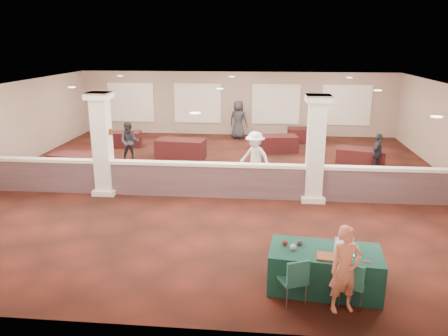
# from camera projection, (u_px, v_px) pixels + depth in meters

# --- Properties ---
(ground) EXTENTS (16.00, 16.00, 0.00)m
(ground) POSITION_uv_depth(u_px,v_px,m) (220.00, 182.00, 15.06)
(ground) COLOR #421710
(ground) RESTS_ON ground
(wall_back) EXTENTS (16.00, 0.04, 3.20)m
(wall_back) POSITION_uv_depth(u_px,v_px,m) (236.00, 104.00, 22.25)
(wall_back) COLOR gray
(wall_back) RESTS_ON ground
(wall_front) EXTENTS (16.00, 0.04, 3.20)m
(wall_front) POSITION_uv_depth(u_px,v_px,m) (167.00, 241.00, 6.96)
(wall_front) COLOR gray
(wall_front) RESTS_ON ground
(ceiling) EXTENTS (16.00, 16.00, 0.02)m
(ceiling) POSITION_uv_depth(u_px,v_px,m) (220.00, 88.00, 14.16)
(ceiling) COLOR white
(ceiling) RESTS_ON wall_back
(partition_wall) EXTENTS (15.60, 0.28, 1.10)m
(partition_wall) POSITION_uv_depth(u_px,v_px,m) (215.00, 179.00, 13.46)
(partition_wall) COLOR #4E3437
(partition_wall) RESTS_ON ground
(column_left) EXTENTS (0.72, 0.72, 3.20)m
(column_left) POSITION_uv_depth(u_px,v_px,m) (102.00, 143.00, 13.49)
(column_left) COLOR silver
(column_left) RESTS_ON ground
(column_right) EXTENTS (0.72, 0.72, 3.20)m
(column_right) POSITION_uv_depth(u_px,v_px,m) (315.00, 148.00, 12.89)
(column_right) COLOR silver
(column_right) RESTS_ON ground
(sconce_left) EXTENTS (0.12, 0.12, 0.18)m
(sconce_left) POSITION_uv_depth(u_px,v_px,m) (93.00, 132.00, 13.41)
(sconce_left) COLOR brown
(sconce_left) RESTS_ON column_left
(sconce_right) EXTENTS (0.12, 0.12, 0.18)m
(sconce_right) POSITION_uv_depth(u_px,v_px,m) (110.00, 132.00, 13.36)
(sconce_right) COLOR brown
(sconce_right) RESTS_ON column_left
(near_table) EXTENTS (2.22, 1.27, 0.81)m
(near_table) POSITION_uv_depth(u_px,v_px,m) (324.00, 269.00, 8.48)
(near_table) COLOR #103C30
(near_table) RESTS_ON ground
(conf_chair_main) EXTENTS (0.58, 0.58, 0.90)m
(conf_chair_main) POSITION_uv_depth(u_px,v_px,m) (353.00, 280.00, 7.85)
(conf_chair_main) COLOR #1F5B54
(conf_chair_main) RESTS_ON ground
(conf_chair_side) EXTENTS (0.60, 0.60, 0.91)m
(conf_chair_side) POSITION_uv_depth(u_px,v_px,m) (295.00, 277.00, 7.94)
(conf_chair_side) COLOR #1F5B54
(conf_chair_side) RESTS_ON ground
(woman) EXTENTS (0.67, 0.55, 1.63)m
(woman) POSITION_uv_depth(u_px,v_px,m) (345.00, 269.00, 7.67)
(woman) COLOR #F5886A
(woman) RESTS_ON ground
(far_table_front_left) EXTENTS (2.07, 1.24, 0.79)m
(far_table_front_left) POSITION_uv_depth(u_px,v_px,m) (79.00, 165.00, 15.71)
(far_table_front_left) COLOR black
(far_table_front_left) RESTS_ON ground
(far_table_front_center) EXTENTS (2.05, 1.17, 0.79)m
(far_table_front_center) POSITION_uv_depth(u_px,v_px,m) (181.00, 149.00, 17.99)
(far_table_front_center) COLOR black
(far_table_front_center) RESTS_ON ground
(far_table_front_right) EXTENTS (1.95, 1.33, 0.72)m
(far_table_front_right) POSITION_uv_depth(u_px,v_px,m) (361.00, 158.00, 16.73)
(far_table_front_right) COLOR black
(far_table_front_right) RESTS_ON ground
(far_table_back_left) EXTENTS (1.78, 1.06, 0.68)m
(far_table_back_left) POSITION_uv_depth(u_px,v_px,m) (122.00, 139.00, 20.03)
(far_table_back_left) COLOR black
(far_table_back_left) RESTS_ON ground
(far_table_back_center) EXTENTS (1.92, 1.19, 0.73)m
(far_table_back_center) POSITION_uv_depth(u_px,v_px,m) (276.00, 144.00, 19.02)
(far_table_back_center) COLOR black
(far_table_back_center) RESTS_ON ground
(far_table_back_right) EXTENTS (1.76, 0.93, 0.70)m
(far_table_back_right) POSITION_uv_depth(u_px,v_px,m) (306.00, 135.00, 20.81)
(far_table_back_right) COLOR black
(far_table_back_right) RESTS_ON ground
(attendee_a) EXTENTS (0.83, 0.55, 1.61)m
(attendee_a) POSITION_uv_depth(u_px,v_px,m) (130.00, 142.00, 17.39)
(attendee_a) COLOR black
(attendee_a) RESTS_ON ground
(attendee_b) EXTENTS (1.25, 1.02, 1.79)m
(attendee_b) POSITION_uv_depth(u_px,v_px,m) (255.00, 158.00, 14.70)
(attendee_b) COLOR silver
(attendee_b) RESTS_ON ground
(attendee_c) EXTENTS (0.81, 0.97, 1.50)m
(attendee_c) POSITION_uv_depth(u_px,v_px,m) (377.00, 154.00, 15.76)
(attendee_c) COLOR black
(attendee_c) RESTS_ON ground
(attendee_d) EXTENTS (1.05, 0.79, 1.89)m
(attendee_d) POSITION_uv_depth(u_px,v_px,m) (238.00, 120.00, 21.46)
(attendee_d) COLOR black
(attendee_d) RESTS_ON ground
(laptop_base) EXTENTS (0.39, 0.29, 0.02)m
(laptop_base) POSITION_uv_depth(u_px,v_px,m) (344.00, 253.00, 8.25)
(laptop_base) COLOR silver
(laptop_base) RESTS_ON near_table
(laptop_screen) EXTENTS (0.37, 0.05, 0.25)m
(laptop_screen) POSITION_uv_depth(u_px,v_px,m) (344.00, 244.00, 8.33)
(laptop_screen) COLOR silver
(laptop_screen) RESTS_ON near_table
(screen_glow) EXTENTS (0.33, 0.04, 0.21)m
(screen_glow) POSITION_uv_depth(u_px,v_px,m) (344.00, 245.00, 8.33)
(screen_glow) COLOR silver
(screen_glow) RESTS_ON near_table
(knitting) EXTENTS (0.48, 0.38, 0.03)m
(knitting) POSITION_uv_depth(u_px,v_px,m) (329.00, 257.00, 8.09)
(knitting) COLOR #C95820
(knitting) RESTS_ON near_table
(yarn_cream) EXTENTS (0.12, 0.12, 0.12)m
(yarn_cream) POSITION_uv_depth(u_px,v_px,m) (293.00, 247.00, 8.36)
(yarn_cream) COLOR beige
(yarn_cream) RESTS_ON near_table
(yarn_red) EXTENTS (0.11, 0.11, 0.11)m
(yarn_red) POSITION_uv_depth(u_px,v_px,m) (285.00, 243.00, 8.55)
(yarn_red) COLOR #5C1A12
(yarn_red) RESTS_ON near_table
(yarn_grey) EXTENTS (0.12, 0.12, 0.12)m
(yarn_grey) POSITION_uv_depth(u_px,v_px,m) (300.00, 242.00, 8.57)
(yarn_grey) COLOR #515156
(yarn_grey) RESTS_ON near_table
(scissors) EXTENTS (0.14, 0.05, 0.01)m
(scissors) POSITION_uv_depth(u_px,v_px,m) (367.00, 262.00, 7.93)
(scissors) COLOR #AF121B
(scissors) RESTS_ON near_table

